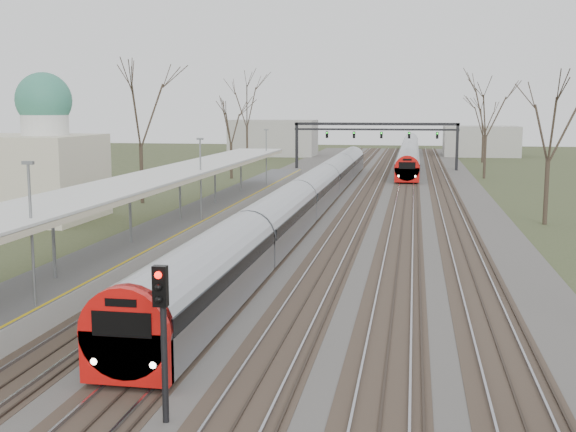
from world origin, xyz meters
TOP-DOWN VIEW (x-y plane):
  - track_bed at (0.26, 55.00)m, footprint 24.00×160.00m
  - platform at (-9.05, 37.50)m, footprint 3.50×69.00m
  - canopy at (-9.05, 32.99)m, footprint 4.10×50.00m
  - dome_building at (-21.71, 38.00)m, footprint 10.00×8.00m
  - signal_gantry at (0.29, 84.99)m, footprint 21.00×0.59m
  - tree_west_far at (-17.00, 48.00)m, footprint 5.50×5.50m
  - tree_east_far at (14.00, 42.00)m, footprint 5.00×5.00m
  - train_near at (-2.50, 46.67)m, footprint 2.62×75.21m
  - train_far at (4.50, 103.92)m, footprint 2.62×75.21m
  - signal_post at (-0.75, 7.64)m, footprint 0.35×0.45m

SIDE VIEW (x-z plane):
  - track_bed at x=0.26m, z-range -0.05..0.17m
  - platform at x=-9.05m, z-range 0.00..1.00m
  - train_near at x=-2.50m, z-range -0.05..3.00m
  - train_far at x=4.50m, z-range -0.05..3.00m
  - signal_post at x=-0.75m, z-range 0.67..4.77m
  - dome_building at x=-21.71m, z-range -1.43..8.87m
  - canopy at x=-9.05m, z-range 2.37..5.48m
  - signal_gantry at x=0.29m, z-range 1.87..7.95m
  - tree_east_far at x=14.00m, z-range 2.14..12.44m
  - tree_west_far at x=-17.00m, z-range 2.35..13.68m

